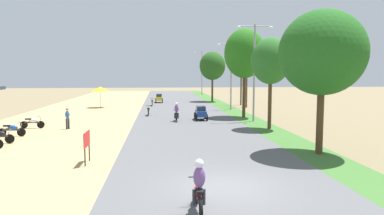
{
  "coord_description": "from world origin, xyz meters",
  "views": [
    {
      "loc": [
        -2.39,
        -12.56,
        4.27
      ],
      "look_at": [
        0.18,
        14.95,
        1.56
      ],
      "focal_mm": 33.17,
      "sensor_mm": 36.0,
      "label": 1
    }
  ],
  "objects_px": {
    "pedestrian_on_shoulder": "(67,117)",
    "car_hatchback_yellow": "(159,98)",
    "street_signboard": "(87,141)",
    "parked_motorbike_fourth": "(33,122)",
    "median_tree_nearest": "(322,53)",
    "vendor_umbrella": "(100,89)",
    "motorbike_ahead_second": "(176,112)",
    "median_tree_fourth": "(212,66)",
    "motorbike_foreground_rider": "(199,187)",
    "motorbike_ahead_fourth": "(152,102)",
    "median_tree_second": "(271,61)",
    "utility_pole_near": "(241,66)",
    "streetlamp_far": "(202,70)",
    "streetlamp_near": "(254,66)",
    "utility_pole_far": "(247,68)",
    "motorbike_ahead_third": "(148,110)",
    "parked_motorbike_third": "(12,129)",
    "median_tree_third": "(245,54)",
    "streetlamp_mid": "(231,71)",
    "car_hatchback_blue": "(201,112)"
  },
  "relations": [
    {
      "from": "motorbike_ahead_second",
      "to": "pedestrian_on_shoulder",
      "type": "bearing_deg",
      "value": -157.4
    },
    {
      "from": "parked_motorbike_third",
      "to": "motorbike_ahead_second",
      "type": "height_order",
      "value": "motorbike_ahead_second"
    },
    {
      "from": "parked_motorbike_fourth",
      "to": "street_signboard",
      "type": "distance_m",
      "value": 12.75
    },
    {
      "from": "car_hatchback_yellow",
      "to": "motorbike_ahead_second",
      "type": "bearing_deg",
      "value": -85.66
    },
    {
      "from": "vendor_umbrella",
      "to": "car_hatchback_yellow",
      "type": "height_order",
      "value": "vendor_umbrella"
    },
    {
      "from": "streetlamp_near",
      "to": "utility_pole_near",
      "type": "distance_m",
      "value": 15.98
    },
    {
      "from": "streetlamp_mid",
      "to": "car_hatchback_blue",
      "type": "distance_m",
      "value": 10.43
    },
    {
      "from": "parked_motorbike_fourth",
      "to": "streetlamp_far",
      "type": "relative_size",
      "value": 0.22
    },
    {
      "from": "median_tree_third",
      "to": "street_signboard",
      "type": "bearing_deg",
      "value": -124.72
    },
    {
      "from": "parked_motorbike_fourth",
      "to": "motorbike_foreground_rider",
      "type": "bearing_deg",
      "value": -58.28
    },
    {
      "from": "car_hatchback_yellow",
      "to": "motorbike_foreground_rider",
      "type": "distance_m",
      "value": 39.79
    },
    {
      "from": "car_hatchback_blue",
      "to": "motorbike_ahead_third",
      "type": "bearing_deg",
      "value": 141.17
    },
    {
      "from": "pedestrian_on_shoulder",
      "to": "car_hatchback_yellow",
      "type": "height_order",
      "value": "pedestrian_on_shoulder"
    },
    {
      "from": "car_hatchback_blue",
      "to": "motorbike_ahead_fourth",
      "type": "relative_size",
      "value": 1.11
    },
    {
      "from": "median_tree_second",
      "to": "utility_pole_far",
      "type": "height_order",
      "value": "utility_pole_far"
    },
    {
      "from": "median_tree_nearest",
      "to": "motorbike_ahead_third",
      "type": "bearing_deg",
      "value": 118.14
    },
    {
      "from": "pedestrian_on_shoulder",
      "to": "motorbike_ahead_second",
      "type": "xyz_separation_m",
      "value": [
        8.33,
        3.47,
        -0.11
      ]
    },
    {
      "from": "streetlamp_far",
      "to": "vendor_umbrella",
      "type": "bearing_deg",
      "value": -122.95
    },
    {
      "from": "median_tree_nearest",
      "to": "utility_pole_far",
      "type": "height_order",
      "value": "utility_pole_far"
    },
    {
      "from": "pedestrian_on_shoulder",
      "to": "car_hatchback_blue",
      "type": "bearing_deg",
      "value": 21.61
    },
    {
      "from": "median_tree_fourth",
      "to": "motorbike_ahead_third",
      "type": "relative_size",
      "value": 4.05
    },
    {
      "from": "parked_motorbike_fourth",
      "to": "median_tree_nearest",
      "type": "distance_m",
      "value": 21.1
    },
    {
      "from": "vendor_umbrella",
      "to": "pedestrian_on_shoulder",
      "type": "xyz_separation_m",
      "value": [
        0.25,
        -16.77,
        -1.34
      ]
    },
    {
      "from": "median_tree_third",
      "to": "parked_motorbike_fourth",
      "type": "bearing_deg",
      "value": -163.13
    },
    {
      "from": "streetlamp_near",
      "to": "motorbike_ahead_second",
      "type": "height_order",
      "value": "streetlamp_near"
    },
    {
      "from": "median_tree_third",
      "to": "utility_pole_near",
      "type": "relative_size",
      "value": 0.85
    },
    {
      "from": "median_tree_second",
      "to": "utility_pole_near",
      "type": "distance_m",
      "value": 20.07
    },
    {
      "from": "vendor_umbrella",
      "to": "utility_pole_near",
      "type": "height_order",
      "value": "utility_pole_near"
    },
    {
      "from": "parked_motorbike_third",
      "to": "street_signboard",
      "type": "height_order",
      "value": "street_signboard"
    },
    {
      "from": "median_tree_third",
      "to": "streetlamp_near",
      "type": "relative_size",
      "value": 1.01
    },
    {
      "from": "median_tree_fourth",
      "to": "street_signboard",
      "type": "bearing_deg",
      "value": -107.73
    },
    {
      "from": "median_tree_third",
      "to": "utility_pole_far",
      "type": "xyz_separation_m",
      "value": [
        2.69,
        9.75,
        -1.21
      ]
    },
    {
      "from": "street_signboard",
      "to": "parked_motorbike_fourth",
      "type": "bearing_deg",
      "value": 119.27
    },
    {
      "from": "pedestrian_on_shoulder",
      "to": "median_tree_third",
      "type": "height_order",
      "value": "median_tree_third"
    },
    {
      "from": "pedestrian_on_shoulder",
      "to": "motorbike_ahead_fourth",
      "type": "bearing_deg",
      "value": 71.96
    },
    {
      "from": "median_tree_nearest",
      "to": "car_hatchback_yellow",
      "type": "distance_m",
      "value": 33.88
    },
    {
      "from": "streetlamp_mid",
      "to": "motorbike_ahead_third",
      "type": "bearing_deg",
      "value": -152.43
    },
    {
      "from": "median_tree_third",
      "to": "motorbike_foreground_rider",
      "type": "height_order",
      "value": "median_tree_third"
    },
    {
      "from": "parked_motorbike_third",
      "to": "utility_pole_far",
      "type": "relative_size",
      "value": 0.19
    },
    {
      "from": "median_tree_fourth",
      "to": "motorbike_foreground_rider",
      "type": "bearing_deg",
      "value": -99.15
    },
    {
      "from": "parked_motorbike_third",
      "to": "median_tree_second",
      "type": "distance_m",
      "value": 18.67
    },
    {
      "from": "parked_motorbike_third",
      "to": "utility_pole_far",
      "type": "height_order",
      "value": "utility_pole_far"
    },
    {
      "from": "streetlamp_near",
      "to": "streetlamp_mid",
      "type": "xyz_separation_m",
      "value": [
        0.0,
        9.81,
        -0.36
      ]
    },
    {
      "from": "parked_motorbike_fourth",
      "to": "car_hatchback_yellow",
      "type": "xyz_separation_m",
      "value": [
        9.59,
        22.38,
        0.19
      ]
    },
    {
      "from": "median_tree_second",
      "to": "parked_motorbike_fourth",
      "type": "bearing_deg",
      "value": 174.29
    },
    {
      "from": "streetlamp_far",
      "to": "streetlamp_near",
      "type": "bearing_deg",
      "value": -90.0
    },
    {
      "from": "median_tree_second",
      "to": "streetlamp_mid",
      "type": "height_order",
      "value": "streetlamp_mid"
    },
    {
      "from": "streetlamp_mid",
      "to": "motorbike_ahead_second",
      "type": "relative_size",
      "value": 4.23
    },
    {
      "from": "utility_pole_far",
      "to": "street_signboard",
      "type": "bearing_deg",
      "value": -118.27
    },
    {
      "from": "parked_motorbike_fourth",
      "to": "motorbike_foreground_rider",
      "type": "height_order",
      "value": "motorbike_foreground_rider"
    }
  ]
}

